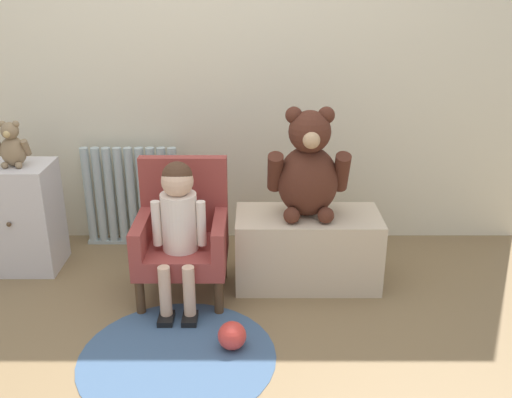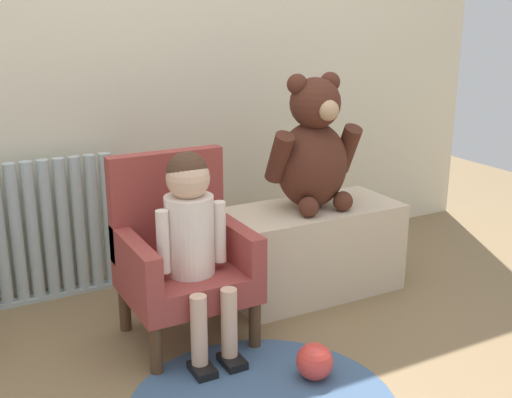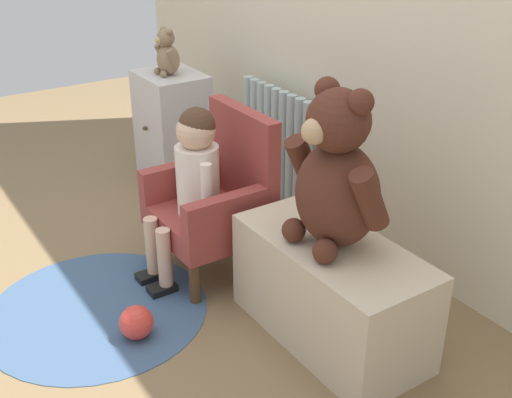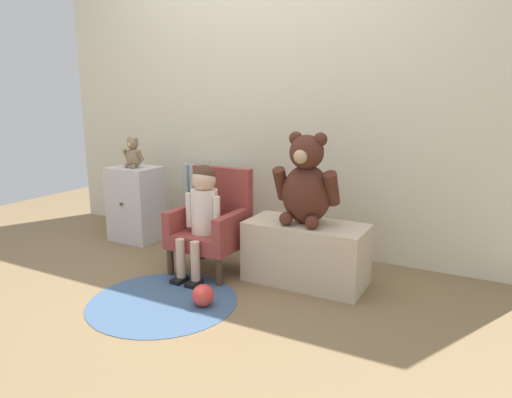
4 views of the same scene
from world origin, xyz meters
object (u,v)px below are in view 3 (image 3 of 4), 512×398
object	(u,v)px
child_armchair	(218,198)
large_teddy_bear	(336,177)
small_dresser	(173,128)
toy_ball	(136,322)
small_teddy_bear	(167,54)
child_figure	(192,171)
radiator	(276,147)
low_bench	(331,291)
floor_rug	(97,310)

from	to	relation	value
child_armchair	large_teddy_bear	world-z (taller)	large_teddy_bear
small_dresser	toy_ball	bearing A→B (deg)	-32.79
child_armchair	small_teddy_bear	distance (m)	0.98
child_figure	large_teddy_bear	size ratio (longest dim) A/B	1.29
radiator	small_teddy_bear	xyz separation A→B (m)	(-0.51, -0.31, 0.40)
child_armchair	large_teddy_bear	bearing A→B (deg)	7.74
small_dresser	child_figure	world-z (taller)	child_figure
toy_ball	child_figure	bearing A→B (deg)	123.94
radiator	large_teddy_bear	distance (m)	1.13
low_bench	floor_rug	world-z (taller)	low_bench
child_armchair	toy_ball	bearing A→B (deg)	-62.47
child_figure	low_bench	world-z (taller)	child_figure
large_teddy_bear	small_teddy_bear	size ratio (longest dim) A/B	2.33
low_bench	toy_ball	world-z (taller)	low_bench
child_figure	toy_ball	distance (m)	0.61
low_bench	large_teddy_bear	size ratio (longest dim) A/B	1.33
small_dresser	small_teddy_bear	world-z (taller)	small_teddy_bear
radiator	small_teddy_bear	distance (m)	0.72
child_armchair	floor_rug	size ratio (longest dim) A/B	0.80
child_armchair	small_teddy_bear	bearing A→B (deg)	165.34
small_dresser	toy_ball	xyz separation A→B (m)	(1.15, -0.74, -0.23)
child_armchair	floor_rug	distance (m)	0.64
radiator	small_dresser	size ratio (longest dim) A/B	1.01
floor_rug	toy_ball	size ratio (longest dim) A/B	6.76
low_bench	small_teddy_bear	bearing A→B (deg)	174.41
large_teddy_bear	toy_ball	distance (m)	0.88
child_figure	large_teddy_bear	xyz separation A→B (m)	(0.62, 0.20, 0.16)
low_bench	large_teddy_bear	world-z (taller)	large_teddy_bear
low_bench	small_teddy_bear	world-z (taller)	small_teddy_bear
low_bench	toy_ball	distance (m)	0.69
small_dresser	toy_ball	world-z (taller)	small_dresser
radiator	low_bench	world-z (taller)	radiator
low_bench	toy_ball	xyz separation A→B (m)	(-0.37, -0.58, -0.13)
small_dresser	child_armchair	bearing A→B (deg)	-15.34
large_teddy_bear	toy_ball	bearing A→B (deg)	-121.65
radiator	low_bench	xyz separation A→B (m)	(0.99, -0.46, -0.11)
toy_ball	large_teddy_bear	bearing A→B (deg)	58.35
child_figure	floor_rug	world-z (taller)	child_figure
low_bench	toy_ball	size ratio (longest dim) A/B	5.91
child_armchair	child_figure	distance (m)	0.18
small_teddy_bear	floor_rug	distance (m)	1.38
radiator	low_bench	distance (m)	1.09
child_figure	toy_ball	world-z (taller)	child_figure
large_teddy_bear	small_dresser	bearing A→B (deg)	173.92
child_figure	toy_ball	bearing A→B (deg)	-56.06
child_figure	low_bench	distance (m)	0.71
radiator	floor_rug	distance (m)	1.20
large_teddy_bear	floor_rug	world-z (taller)	large_teddy_bear
large_teddy_bear	floor_rug	bearing A→B (deg)	-132.26
small_dresser	child_armchair	world-z (taller)	child_armchair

